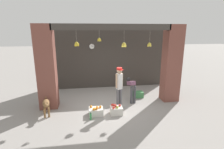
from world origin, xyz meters
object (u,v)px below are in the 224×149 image
Objects in this scene: fruit_crate_apples at (116,110)px; water_bottle at (91,116)px; shopkeeper at (119,85)px; fruit_crate_oranges at (96,111)px; wall_clock at (92,46)px; worker_stooping at (132,87)px; produce_box_green at (138,94)px; dog at (46,104)px.

fruit_crate_apples is 1.66× the size of water_bottle.
shopkeeper reaches higher than fruit_crate_oranges.
fruit_crate_oranges is 1.92× the size of wall_clock.
fruit_crate_oranges is at bearing -153.49° from worker_stooping.
produce_box_green is (1.33, 1.53, -0.02)m from fruit_crate_apples.
worker_stooping is at bearing 32.29° from fruit_crate_oranges.
dog is 2.62m from fruit_crate_apples.
produce_box_green is at bearing 49.02° from fruit_crate_apples.
dog is 3.20× the size of water_bottle.
water_bottle is at bearing -141.43° from produce_box_green.
wall_clock is at bearing 86.09° from water_bottle.
produce_box_green is at bearing 38.92° from worker_stooping.
shopkeeper is at bearing -136.70° from produce_box_green.
water_bottle is at bearing -93.91° from wall_clock.
fruit_crate_apples is at bearing -130.98° from produce_box_green.
worker_stooping is 3.15m from wall_clock.
shopkeeper is at bearing 82.53° from dog.
produce_box_green is at bearing -39.93° from wall_clock.
produce_box_green is (0.46, 0.45, -0.53)m from worker_stooping.
shopkeeper is 1.66m from water_bottle.
worker_stooping is at bearing -53.68° from wall_clock.
dog is at bearing -23.21° from shopkeeper.
dog is 1.86m from fruit_crate_oranges.
shopkeeper is at bearing -143.47° from worker_stooping.
shopkeeper is 3.79× the size of produce_box_green.
shopkeeper reaches higher than water_bottle.
worker_stooping is at bearing 91.76° from dog.
dog is at bearing 159.53° from water_bottle.
worker_stooping is 2.25× the size of produce_box_green.
fruit_crate_oranges is at bearing 71.14° from dog.
produce_box_green and water_bottle have the same top height.
dog is 1.65× the size of fruit_crate_oranges.
dog is 0.52× the size of shopkeeper.
fruit_crate_oranges is 0.77m from fruit_crate_apples.
shopkeeper reaches higher than worker_stooping.
dog is at bearing -173.03° from worker_stooping.
worker_stooping is at bearing -164.42° from shopkeeper.
water_bottle is (-2.31, -1.84, -0.01)m from produce_box_green.
fruit_crate_oranges is 1.17× the size of fruit_crate_apples.
worker_stooping is 3.66× the size of wall_clock.
water_bottle is (1.61, -0.60, -0.31)m from dog.
fruit_crate_oranges is at bearing -144.62° from produce_box_green.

